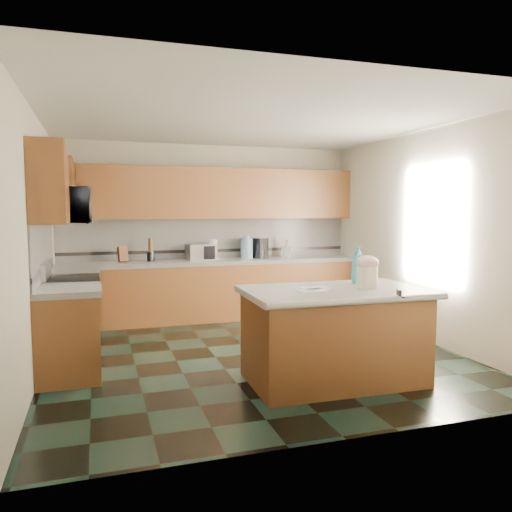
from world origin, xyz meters
name	(u,v)px	position (x,y,z in m)	size (l,w,h in m)	color
floor	(253,354)	(0.00, 0.00, 0.00)	(4.60, 4.60, 0.00)	black
ceiling	(253,119)	(0.00, 0.00, 2.70)	(4.60, 4.60, 0.00)	white
wall_back	(209,231)	(0.00, 2.32, 1.35)	(4.60, 0.04, 2.70)	beige
wall_front	(350,257)	(0.00, -2.32, 1.35)	(4.60, 0.04, 2.70)	beige
wall_left	(33,243)	(-2.32, 0.00, 1.35)	(0.04, 4.60, 2.70)	beige
wall_right	(424,236)	(2.32, 0.00, 1.35)	(0.04, 4.60, 2.70)	beige
back_base_cab	(214,291)	(0.00, 2.00, 0.43)	(4.60, 0.60, 0.86)	black
back_countertop	(214,262)	(0.00, 2.00, 0.89)	(4.60, 0.64, 0.06)	white
back_upper_cab	(212,193)	(0.00, 2.13, 1.94)	(4.60, 0.33, 0.78)	black
back_backsplash	(210,238)	(0.00, 2.29, 1.24)	(4.60, 0.02, 0.63)	silver
back_accent_band	(210,251)	(0.00, 2.28, 1.04)	(4.60, 0.01, 0.05)	black
left_base_cab_rear	(75,308)	(-2.00, 1.29, 0.43)	(0.60, 0.82, 0.86)	black
left_counter_rear	(74,272)	(-2.00, 1.29, 0.89)	(0.64, 0.82, 0.06)	white
left_base_cab_front	(69,336)	(-2.00, -0.24, 0.43)	(0.60, 0.72, 0.86)	black
left_counter_front	(67,290)	(-2.00, -0.24, 0.89)	(0.64, 0.72, 0.06)	white
left_backsplash	(43,250)	(-2.29, 0.55, 1.24)	(0.02, 2.30, 0.63)	silver
left_accent_band	(44,268)	(-2.28, 0.55, 1.04)	(0.01, 2.30, 0.05)	black
left_upper_cab_rear	(61,190)	(-2.13, 1.42, 1.94)	(0.33, 1.09, 0.78)	black
left_upper_cab_front	(49,183)	(-2.13, -0.24, 1.94)	(0.33, 0.72, 0.78)	black
range_body	(72,319)	(-2.00, 0.50, 0.44)	(0.60, 0.76, 0.88)	#B7B7BC
range_oven_door	(99,321)	(-1.71, 0.50, 0.40)	(0.02, 0.68, 0.55)	black
range_cooktop	(71,279)	(-2.00, 0.50, 0.90)	(0.62, 0.78, 0.04)	black
range_handle	(101,289)	(-1.68, 0.50, 0.78)	(0.02, 0.02, 0.66)	#B7B7BC
range_backguard	(46,270)	(-2.26, 0.50, 1.02)	(0.06, 0.76, 0.18)	#B7B7BC
microwave	(68,206)	(-2.00, 0.50, 1.73)	(0.73, 0.50, 0.41)	#B7B7BC
island_base	(334,338)	(0.48, -1.13, 0.43)	(1.65, 0.94, 0.86)	black
island_top	(335,292)	(0.48, -1.13, 0.89)	(1.75, 1.04, 0.06)	white
island_bullnose	(362,301)	(0.48, -1.65, 0.89)	(0.06, 0.06, 1.75)	white
treat_jar	(367,277)	(0.81, -1.17, 1.03)	(0.21, 0.21, 0.22)	silver
treat_jar_lid	(367,263)	(0.81, -1.17, 1.17)	(0.23, 0.23, 0.14)	beige
treat_jar_knob	(367,258)	(0.81, -1.17, 1.22)	(0.03, 0.03, 0.07)	tan
treat_jar_knob_end_l	(364,258)	(0.77, -1.17, 1.22)	(0.04, 0.04, 0.04)	tan
treat_jar_knob_end_r	(371,258)	(0.85, -1.17, 1.22)	(0.04, 0.04, 0.04)	tan
soap_bottle_island	(358,264)	(0.89, -0.85, 1.12)	(0.15, 0.16, 0.40)	teal
paper_sheet_a	(315,288)	(0.32, -1.03, 0.92)	(0.26, 0.20, 0.00)	white
paper_sheet_b	(312,290)	(0.23, -1.15, 0.92)	(0.27, 0.20, 0.00)	white
clamp_body	(399,294)	(0.87, -1.63, 0.93)	(0.03, 0.09, 0.08)	black
clamp_handle	(402,297)	(0.87, -1.68, 0.91)	(0.01, 0.01, 0.06)	black
knife_block	(123,255)	(-1.35, 2.05, 1.03)	(0.13, 0.10, 0.23)	#472814
utensil_crock	(151,257)	(-0.95, 2.08, 0.99)	(0.11, 0.11, 0.14)	black
utensil_bundle	(150,245)	(-0.95, 2.08, 1.16)	(0.07, 0.07, 0.21)	#472814
toaster_oven	(201,252)	(-0.20, 2.05, 1.04)	(0.42, 0.29, 0.24)	#B7B7BC
toaster_oven_door	(203,253)	(-0.20, 1.91, 1.04)	(0.38, 0.01, 0.20)	black
paper_towel	(213,250)	(0.01, 2.10, 1.07)	(0.14, 0.14, 0.30)	white
paper_towel_base	(213,259)	(0.01, 2.10, 0.93)	(0.20, 0.20, 0.01)	#B7B7BC
water_jug	(247,248)	(0.54, 2.06, 1.08)	(0.19, 0.19, 0.32)	#78A9D8
water_jug_neck	(247,237)	(0.54, 2.06, 1.26)	(0.09, 0.09, 0.05)	#78A9D8
coffee_maker	(260,248)	(0.77, 2.08, 1.08)	(0.19, 0.21, 0.32)	black
coffee_carafe	(261,254)	(0.77, 2.03, 0.99)	(0.13, 0.13, 0.13)	black
soap_bottle_back	(287,249)	(1.21, 2.05, 1.05)	(0.12, 0.12, 0.26)	white
soap_back_cap	(287,241)	(1.21, 2.05, 1.19)	(0.02, 0.02, 0.03)	red
window_light_proxy	(433,225)	(2.29, -0.20, 1.50)	(0.02, 1.40, 1.10)	white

